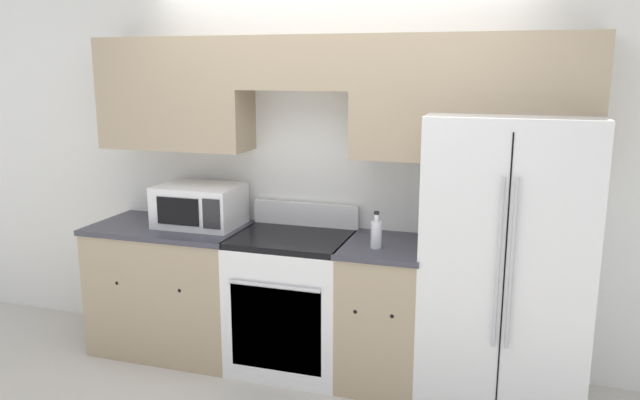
{
  "coord_description": "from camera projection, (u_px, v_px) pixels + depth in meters",
  "views": [
    {
      "loc": [
        1.16,
        -3.35,
        1.99
      ],
      "look_at": [
        0.0,
        0.31,
        1.16
      ],
      "focal_mm": 35.0,
      "sensor_mm": 36.0,
      "label": 1
    }
  ],
  "objects": [
    {
      "name": "refrigerator",
      "position": [
        506.0,
        260.0,
        3.7
      ],
      "size": [
        0.94,
        0.75,
        1.72
      ],
      "color": "white",
      "rests_on": "ground_plane"
    },
    {
      "name": "wall_back",
      "position": [
        334.0,
        143.0,
        4.12
      ],
      "size": [
        8.0,
        0.39,
        2.6
      ],
      "color": "white",
      "rests_on": "ground_plane"
    },
    {
      "name": "ground_plane",
      "position": [
        305.0,
        391.0,
        3.88
      ],
      "size": [
        12.0,
        12.0,
        0.0
      ],
      "primitive_type": "plane",
      "color": "beige"
    },
    {
      "name": "lower_cabinets_left",
      "position": [
        173.0,
        287.0,
        4.4
      ],
      "size": [
        1.07,
        0.64,
        0.91
      ],
      "color": "tan",
      "rests_on": "ground_plane"
    },
    {
      "name": "lower_cabinets_right",
      "position": [
        384.0,
        312.0,
        3.95
      ],
      "size": [
        0.51,
        0.64,
        0.91
      ],
      "color": "tan",
      "rests_on": "ground_plane"
    },
    {
      "name": "oven_range",
      "position": [
        292.0,
        301.0,
        4.13
      ],
      "size": [
        0.75,
        0.65,
        1.07
      ],
      "color": "white",
      "rests_on": "ground_plane"
    },
    {
      "name": "bottle",
      "position": [
        376.0,
        233.0,
        3.75
      ],
      "size": [
        0.07,
        0.07,
        0.23
      ],
      "color": "silver",
      "rests_on": "lower_cabinets_right"
    },
    {
      "name": "microwave",
      "position": [
        200.0,
        205.0,
        4.27
      ],
      "size": [
        0.56,
        0.42,
        0.28
      ],
      "color": "white",
      "rests_on": "lower_cabinets_left"
    }
  ]
}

